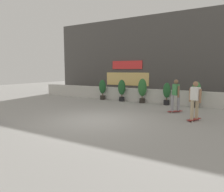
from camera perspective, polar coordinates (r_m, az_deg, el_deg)
ground_plane at (r=9.19m, az=-4.73°, el=-6.59°), size 48.00×48.00×0.00m
planter_wall at (r=14.37m, az=9.05°, el=0.14°), size 18.00×0.40×0.90m
building_backdrop at (r=18.09m, az=13.86°, el=10.32°), size 20.00×2.08×6.50m
potted_plant_0 at (r=15.36m, az=-2.62°, el=2.16°), size 0.50×0.50×1.46m
potted_plant_1 at (r=14.56m, az=2.67°, el=1.99°), size 0.51×0.51×1.50m
potted_plant_2 at (r=13.91m, az=8.26°, el=1.99°), size 0.57×0.57×1.61m
potted_plant_3 at (r=13.41m, az=14.70°, el=0.97°), size 0.46×0.46×1.39m
potted_plant_4 at (r=13.06m, az=21.98°, el=0.93°), size 0.52×0.52×1.51m
skater_far_left at (r=11.13m, az=16.96°, el=0.45°), size 0.69×0.73×1.70m
skater_by_wall_left at (r=9.56m, az=21.68°, el=-0.79°), size 0.52×0.81×1.70m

